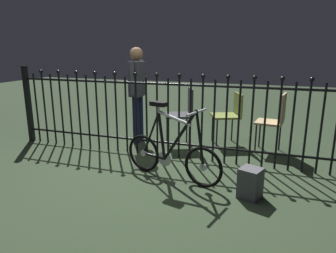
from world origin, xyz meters
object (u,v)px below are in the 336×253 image
chair_tan (275,117)px  chair_charcoal (183,111)px  bicycle (171,152)px  chair_olive (230,113)px  person_visitor (137,88)px  display_crate (250,183)px

chair_tan → chair_charcoal: 1.35m
chair_tan → bicycle: bearing=-129.2°
bicycle → chair_charcoal: bearing=100.1°
bicycle → chair_olive: 1.65m
chair_tan → person_visitor: 2.13m
chair_charcoal → display_crate: size_ratio=2.86×
person_visitor → bicycle: bearing=-51.4°
chair_charcoal → display_crate: bearing=-51.9°
bicycle → chair_olive: bearing=74.1°
bicycle → person_visitor: size_ratio=0.84×
display_crate → bicycle: bearing=168.2°
bicycle → chair_charcoal: 1.30m
chair_olive → bicycle: bearing=-105.9°
person_visitor → chair_charcoal: bearing=3.6°
chair_tan → chair_charcoal: (-1.35, -0.11, 0.03)m
chair_charcoal → person_visitor: (-0.75, -0.05, 0.33)m
chair_charcoal → display_crate: (1.14, -1.45, -0.40)m
bicycle → chair_tan: (1.12, 1.38, 0.20)m
bicycle → person_visitor: bearing=128.6°
bicycle → chair_tan: bearing=50.8°
chair_charcoal → person_visitor: 0.82m
chair_tan → chair_olive: bearing=163.0°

